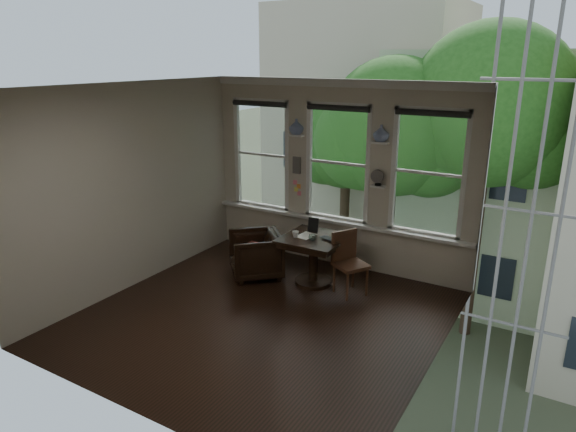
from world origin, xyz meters
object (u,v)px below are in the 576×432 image
Objects in this scene: table at (313,260)px; mug at (296,234)px; side_chair_right at (351,265)px; laptop at (329,240)px; armchair_left at (256,255)px.

mug is at bearing -150.40° from table.
side_chair_right is 0.48m from laptop.
table is at bearing 59.99° from armchair_left.
armchair_left is at bearing 127.38° from side_chair_right.
armchair_left is 1.26m from laptop.
table is 2.68× the size of laptop.
side_chair_right is at bearing 53.08° from armchair_left.
armchair_left is 0.81m from mug.
side_chair_right is (1.54, 0.17, 0.10)m from armchair_left.
mug reaches higher than armchair_left.
laptop is (0.27, -0.04, 0.39)m from table.
mug reaches higher than table.
side_chair_right reaches higher than laptop.
side_chair_right is at bearing 15.84° from laptop.
armchair_left is 7.82× the size of mug.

